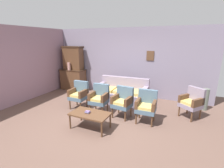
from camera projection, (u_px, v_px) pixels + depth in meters
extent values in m
plane|color=brown|center=(96.00, 121.00, 4.62)|extent=(7.68, 7.68, 0.00)
cube|color=gray|center=(128.00, 62.00, 6.58)|extent=(6.40, 0.06, 2.70)
cube|color=brown|center=(150.00, 56.00, 6.10)|extent=(0.28, 0.02, 0.36)
cube|color=gray|center=(13.00, 66.00, 5.56)|extent=(0.06, 5.20, 2.70)
cube|color=brown|center=(73.00, 80.00, 7.48)|extent=(1.10, 0.52, 0.90)
cube|color=#342115|center=(73.00, 70.00, 7.35)|extent=(1.16, 0.55, 0.03)
cube|color=brown|center=(73.00, 59.00, 7.30)|extent=(0.90, 0.36, 0.95)
cube|color=#342115|center=(72.00, 47.00, 7.16)|extent=(0.99, 0.38, 0.08)
cylinder|color=#D0958A|center=(69.00, 66.00, 7.17)|extent=(0.13, 0.13, 0.34)
cube|color=gray|center=(122.00, 97.00, 5.89)|extent=(1.84, 0.87, 0.42)
cube|color=gray|center=(125.00, 83.00, 6.06)|extent=(1.82, 0.23, 0.48)
cube|color=gray|center=(145.00, 91.00, 5.50)|extent=(0.19, 0.81, 0.24)
cube|color=gray|center=(101.00, 86.00, 6.10)|extent=(0.19, 0.81, 0.24)
cube|color=tan|center=(136.00, 93.00, 5.59)|extent=(0.49, 0.58, 0.10)
cube|color=tan|center=(121.00, 91.00, 5.78)|extent=(0.49, 0.58, 0.10)
cube|color=tan|center=(108.00, 89.00, 5.98)|extent=(0.49, 0.58, 0.10)
cube|color=slate|center=(78.00, 97.00, 5.39)|extent=(0.52, 0.48, 0.12)
cube|color=tan|center=(78.00, 95.00, 5.35)|extent=(0.44, 0.41, 0.10)
cube|color=slate|center=(81.00, 87.00, 5.49)|extent=(0.52, 0.10, 0.46)
cube|color=brown|center=(84.00, 93.00, 5.26)|extent=(0.08, 0.48, 0.22)
cube|color=brown|center=(73.00, 92.00, 5.43)|extent=(0.08, 0.48, 0.22)
cylinder|color=brown|center=(81.00, 107.00, 5.20)|extent=(0.04, 0.04, 0.32)
cylinder|color=brown|center=(70.00, 105.00, 5.36)|extent=(0.04, 0.04, 0.32)
cylinder|color=brown|center=(87.00, 103.00, 5.53)|extent=(0.04, 0.04, 0.32)
cylinder|color=brown|center=(77.00, 101.00, 5.70)|extent=(0.04, 0.04, 0.32)
cube|color=slate|center=(99.00, 101.00, 5.04)|extent=(0.54, 0.50, 0.12)
cube|color=tan|center=(98.00, 99.00, 5.00)|extent=(0.46, 0.43, 0.10)
cube|color=slate|center=(101.00, 91.00, 5.14)|extent=(0.52, 0.13, 0.46)
cube|color=brown|center=(105.00, 97.00, 4.92)|extent=(0.10, 0.48, 0.22)
cube|color=brown|center=(92.00, 95.00, 5.07)|extent=(0.10, 0.48, 0.22)
cylinder|color=brown|center=(102.00, 111.00, 4.85)|extent=(0.04, 0.04, 0.32)
cylinder|color=brown|center=(90.00, 109.00, 5.00)|extent=(0.04, 0.04, 0.32)
cylinder|color=brown|center=(107.00, 107.00, 5.19)|extent=(0.04, 0.04, 0.32)
cylinder|color=brown|center=(96.00, 105.00, 5.34)|extent=(0.04, 0.04, 0.32)
cube|color=slate|center=(122.00, 105.00, 4.76)|extent=(0.57, 0.54, 0.12)
cube|color=tan|center=(122.00, 102.00, 4.72)|extent=(0.49, 0.46, 0.10)
cube|color=slate|center=(125.00, 94.00, 4.85)|extent=(0.53, 0.16, 0.46)
cube|color=brown|center=(129.00, 101.00, 4.60)|extent=(0.14, 0.49, 0.22)
cube|color=brown|center=(115.00, 98.00, 4.82)|extent=(0.14, 0.49, 0.22)
cylinder|color=brown|center=(125.00, 116.00, 4.55)|extent=(0.04, 0.04, 0.32)
cylinder|color=brown|center=(112.00, 113.00, 4.76)|extent=(0.04, 0.04, 0.32)
cylinder|color=brown|center=(131.00, 111.00, 4.87)|extent=(0.04, 0.04, 0.32)
cylinder|color=brown|center=(119.00, 108.00, 5.08)|extent=(0.04, 0.04, 0.32)
cube|color=slate|center=(146.00, 110.00, 4.44)|extent=(0.53, 0.49, 0.12)
cube|color=tan|center=(146.00, 107.00, 4.40)|extent=(0.45, 0.42, 0.10)
cube|color=slate|center=(148.00, 97.00, 4.54)|extent=(0.52, 0.11, 0.46)
cube|color=brown|center=(154.00, 105.00, 4.31)|extent=(0.09, 0.48, 0.22)
cube|color=brown|center=(138.00, 103.00, 4.48)|extent=(0.09, 0.48, 0.22)
cylinder|color=brown|center=(152.00, 121.00, 4.25)|extent=(0.04, 0.04, 0.32)
cylinder|color=brown|center=(136.00, 119.00, 4.41)|extent=(0.04, 0.04, 0.32)
cylinder|color=brown|center=(154.00, 115.00, 4.59)|extent=(0.04, 0.04, 0.32)
cylinder|color=brown|center=(139.00, 113.00, 4.75)|extent=(0.04, 0.04, 0.32)
cube|color=gray|center=(190.00, 106.00, 4.72)|extent=(0.70, 0.70, 0.12)
cube|color=tan|center=(190.00, 103.00, 4.69)|extent=(0.60, 0.59, 0.10)
cube|color=gray|center=(196.00, 95.00, 4.74)|extent=(0.48, 0.39, 0.46)
cube|color=brown|center=(198.00, 103.00, 4.49)|extent=(0.35, 0.43, 0.22)
cube|color=brown|center=(185.00, 98.00, 4.86)|extent=(0.35, 0.43, 0.22)
cylinder|color=brown|center=(192.00, 117.00, 4.51)|extent=(0.04, 0.04, 0.32)
cylinder|color=brown|center=(179.00, 111.00, 4.87)|extent=(0.04, 0.04, 0.32)
cylinder|color=brown|center=(200.00, 114.00, 4.69)|extent=(0.04, 0.04, 0.32)
cylinder|color=brown|center=(187.00, 109.00, 5.04)|extent=(0.04, 0.04, 0.32)
cube|color=brown|center=(90.00, 114.00, 4.15)|extent=(1.00, 0.56, 0.04)
cylinder|color=brown|center=(81.00, 114.00, 4.60)|extent=(0.04, 0.04, 0.38)
cylinder|color=brown|center=(110.00, 121.00, 4.23)|extent=(0.04, 0.04, 0.38)
cylinder|color=brown|center=(70.00, 122.00, 4.17)|extent=(0.04, 0.04, 0.38)
cylinder|color=brown|center=(102.00, 130.00, 3.81)|extent=(0.04, 0.04, 0.38)
cube|color=#A8508A|center=(87.00, 112.00, 4.17)|extent=(0.12, 0.08, 0.02)
cube|color=slate|center=(88.00, 112.00, 4.14)|extent=(0.12, 0.10, 0.02)
cube|color=slate|center=(88.00, 111.00, 4.14)|extent=(0.12, 0.08, 0.02)
cylinder|color=slate|center=(205.00, 99.00, 5.28)|extent=(0.20, 0.20, 0.72)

